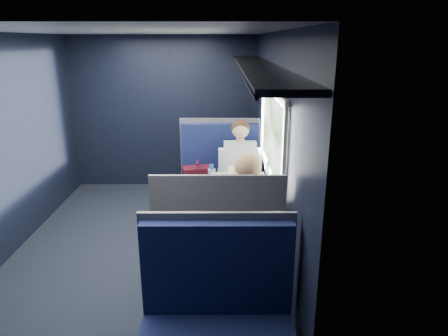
{
  "coord_description": "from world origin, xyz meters",
  "views": [
    {
      "loc": [
        0.89,
        -3.95,
        2.22
      ],
      "look_at": [
        0.9,
        0.0,
        0.95
      ],
      "focal_mm": 32.0,
      "sensor_mm": 36.0,
      "label": 1
    }
  ],
  "objects_px": {
    "seat_bay_far": "(219,257)",
    "man": "(240,168)",
    "seat_row_back": "(217,331)",
    "seat_bay_near": "(219,186)",
    "bottle_small": "(252,170)",
    "seat_row_front": "(220,166)",
    "woman": "(247,216)",
    "table": "(236,194)",
    "laptop": "(263,176)",
    "cup": "(256,171)"
  },
  "relations": [
    {
      "from": "man",
      "to": "bottle_small",
      "type": "bearing_deg",
      "value": -76.22
    },
    {
      "from": "table",
      "to": "seat_row_front",
      "type": "bearing_deg",
      "value": 95.8
    },
    {
      "from": "seat_row_front",
      "to": "woman",
      "type": "distance_m",
      "value": 2.54
    },
    {
      "from": "seat_row_back",
      "to": "man",
      "type": "height_order",
      "value": "man"
    },
    {
      "from": "seat_row_back",
      "to": "seat_bay_far",
      "type": "bearing_deg",
      "value": 90.0
    },
    {
      "from": "woman",
      "to": "laptop",
      "type": "relative_size",
      "value": 3.6
    },
    {
      "from": "seat_bay_near",
      "to": "seat_row_back",
      "type": "distance_m",
      "value": 2.67
    },
    {
      "from": "seat_bay_near",
      "to": "seat_bay_far",
      "type": "relative_size",
      "value": 1.0
    },
    {
      "from": "seat_row_front",
      "to": "bottle_small",
      "type": "relative_size",
      "value": 5.06
    },
    {
      "from": "seat_bay_far",
      "to": "laptop",
      "type": "relative_size",
      "value": 3.43
    },
    {
      "from": "table",
      "to": "bottle_small",
      "type": "relative_size",
      "value": 4.36
    },
    {
      "from": "seat_row_front",
      "to": "seat_row_back",
      "type": "distance_m",
      "value": 3.59
    },
    {
      "from": "woman",
      "to": "laptop",
      "type": "height_order",
      "value": "woman"
    },
    {
      "from": "seat_bay_near",
      "to": "seat_bay_far",
      "type": "height_order",
      "value": "same"
    },
    {
      "from": "table",
      "to": "cup",
      "type": "distance_m",
      "value": 0.47
    },
    {
      "from": "table",
      "to": "seat_bay_near",
      "type": "bearing_deg",
      "value": 102.84
    },
    {
      "from": "seat_row_front",
      "to": "seat_row_back",
      "type": "bearing_deg",
      "value": -90.0
    },
    {
      "from": "table",
      "to": "cup",
      "type": "relative_size",
      "value": 11.06
    },
    {
      "from": "seat_row_front",
      "to": "man",
      "type": "bearing_deg",
      "value": -77.17
    },
    {
      "from": "seat_bay_far",
      "to": "man",
      "type": "relative_size",
      "value": 0.95
    },
    {
      "from": "seat_bay_far",
      "to": "seat_row_front",
      "type": "relative_size",
      "value": 1.09
    },
    {
      "from": "seat_row_front",
      "to": "bottle_small",
      "type": "distance_m",
      "value": 1.65
    },
    {
      "from": "seat_bay_far",
      "to": "man",
      "type": "xyz_separation_m",
      "value": [
        0.25,
        1.57,
        0.3
      ]
    },
    {
      "from": "seat_row_front",
      "to": "laptop",
      "type": "distance_m",
      "value": 1.76
    },
    {
      "from": "seat_row_back",
      "to": "seat_row_front",
      "type": "bearing_deg",
      "value": 90.0
    },
    {
      "from": "laptop",
      "to": "bottle_small",
      "type": "xyz_separation_m",
      "value": [
        -0.12,
        0.1,
        0.04
      ]
    },
    {
      "from": "bottle_small",
      "to": "laptop",
      "type": "bearing_deg",
      "value": -40.59
    },
    {
      "from": "seat_row_front",
      "to": "laptop",
      "type": "bearing_deg",
      "value": -73.82
    },
    {
      "from": "table",
      "to": "seat_bay_far",
      "type": "relative_size",
      "value": 0.79
    },
    {
      "from": "seat_bay_near",
      "to": "woman",
      "type": "bearing_deg",
      "value": -80.43
    },
    {
      "from": "seat_bay_far",
      "to": "seat_row_front",
      "type": "xyz_separation_m",
      "value": [
        0.0,
        2.67,
        -0.0
      ]
    },
    {
      "from": "table",
      "to": "seat_row_back",
      "type": "xyz_separation_m",
      "value": [
        -0.18,
        -1.8,
        -0.25
      ]
    },
    {
      "from": "cup",
      "to": "woman",
      "type": "bearing_deg",
      "value": -98.76
    },
    {
      "from": "bottle_small",
      "to": "seat_bay_far",
      "type": "bearing_deg",
      "value": -107.79
    },
    {
      "from": "seat_bay_near",
      "to": "laptop",
      "type": "height_order",
      "value": "seat_bay_near"
    },
    {
      "from": "cup",
      "to": "seat_row_front",
      "type": "bearing_deg",
      "value": 106.51
    },
    {
      "from": "seat_bay_near",
      "to": "cup",
      "type": "bearing_deg",
      "value": -48.14
    },
    {
      "from": "bottle_small",
      "to": "cup",
      "type": "bearing_deg",
      "value": 66.95
    },
    {
      "from": "seat_row_front",
      "to": "seat_bay_near",
      "type": "bearing_deg",
      "value": -90.97
    },
    {
      "from": "seat_bay_far",
      "to": "laptop",
      "type": "bearing_deg",
      "value": 64.93
    },
    {
      "from": "bottle_small",
      "to": "cup",
      "type": "xyz_separation_m",
      "value": [
        0.06,
        0.14,
        -0.06
      ]
    },
    {
      "from": "table",
      "to": "laptop",
      "type": "distance_m",
      "value": 0.36
    },
    {
      "from": "man",
      "to": "seat_row_back",
      "type": "bearing_deg",
      "value": -95.72
    },
    {
      "from": "bottle_small",
      "to": "seat_row_back",
      "type": "bearing_deg",
      "value": -100.0
    },
    {
      "from": "table",
      "to": "seat_bay_near",
      "type": "xyz_separation_m",
      "value": [
        -0.2,
        0.87,
        -0.24
      ]
    },
    {
      "from": "seat_bay_near",
      "to": "laptop",
      "type": "bearing_deg",
      "value": -55.6
    },
    {
      "from": "seat_bay_near",
      "to": "cup",
      "type": "height_order",
      "value": "seat_bay_near"
    },
    {
      "from": "seat_bay_near",
      "to": "bottle_small",
      "type": "xyz_separation_m",
      "value": [
        0.38,
        -0.62,
        0.42
      ]
    },
    {
      "from": "table",
      "to": "laptop",
      "type": "bearing_deg",
      "value": 26.52
    },
    {
      "from": "laptop",
      "to": "bottle_small",
      "type": "bearing_deg",
      "value": 139.41
    }
  ]
}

